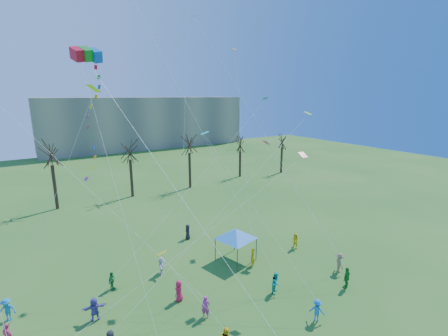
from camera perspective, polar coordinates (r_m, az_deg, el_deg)
distant_building at (r=99.44m, az=-13.99°, el=8.11°), size 60.00×14.00×15.00m
bare_tree_row at (r=49.83m, az=-17.58°, el=1.85°), size 67.64×7.19×9.89m
big_box_kite at (r=22.00m, az=-22.15°, el=7.36°), size 4.37×7.30×21.32m
canopy_tent_blue at (r=30.51m, az=2.20°, el=-11.91°), size 4.21×4.21×3.26m
festival_crowd at (r=25.32m, az=-7.04°, el=-22.77°), size 27.03×17.76×1.85m
small_kites_aloft at (r=25.91m, az=-6.86°, el=10.21°), size 31.97×17.00×33.12m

